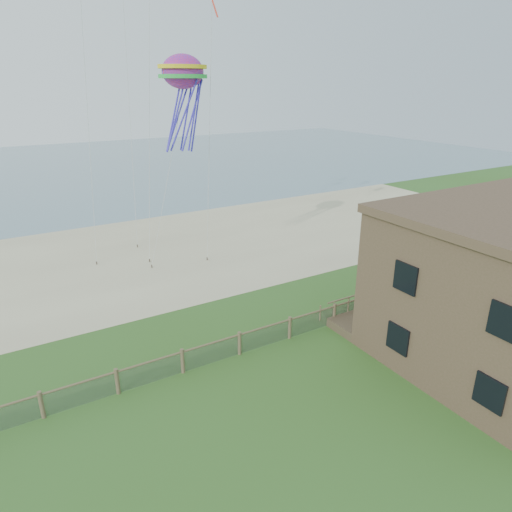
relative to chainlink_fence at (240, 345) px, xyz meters
name	(u,v)px	position (x,y,z in m)	size (l,w,h in m)	color
ground	(313,427)	(0.00, -6.00, -0.55)	(160.00, 160.00, 0.00)	#355A1F
sand_beach	(141,256)	(0.00, 16.00, -0.55)	(72.00, 20.00, 0.02)	tan
ocean	(54,170)	(0.00, 60.00, -0.55)	(160.00, 68.00, 0.02)	slate
chainlink_fence	(240,345)	(0.00, 0.00, 0.00)	(36.20, 0.20, 1.25)	brown
motel_deck	(433,298)	(13.00, -1.00, -0.30)	(15.00, 2.00, 0.50)	brown
picnic_table	(386,318)	(8.42, -1.59, -0.13)	(2.00, 1.51, 0.85)	brown
octopus_kite	(184,100)	(1.94, 10.18, 11.11)	(3.03, 2.14, 6.24)	#FC2729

